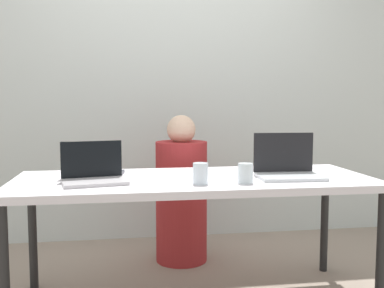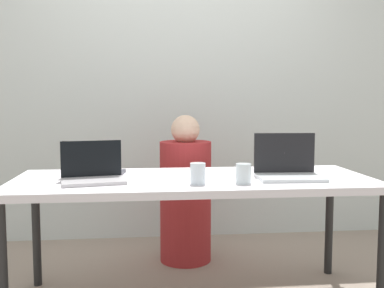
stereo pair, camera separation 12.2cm
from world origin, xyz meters
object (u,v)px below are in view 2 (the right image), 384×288
object	(u,v)px
laptop_front_right	(288,168)
water_glass_center	(199,175)
laptop_back_left	(94,168)
water_glass_right	(243,175)
person_at_center	(185,196)
laptop_front_left	(93,173)

from	to	relation	value
laptop_front_right	water_glass_center	distance (m)	0.53
laptop_back_left	laptop_front_right	bearing A→B (deg)	177.17
water_glass_center	laptop_front_right	bearing A→B (deg)	15.23
water_glass_center	water_glass_right	world-z (taller)	water_glass_center
water_glass_center	laptop_back_left	bearing A→B (deg)	149.70
laptop_back_left	person_at_center	bearing A→B (deg)	-128.47
laptop_back_left	laptop_front_right	world-z (taller)	laptop_front_right
person_at_center	water_glass_center	bearing A→B (deg)	85.00
laptop_front_right	water_glass_center	size ratio (longest dim) A/B	3.29
laptop_front_left	laptop_back_left	world-z (taller)	laptop_front_left
person_at_center	laptop_front_right	world-z (taller)	person_at_center
laptop_back_left	water_glass_right	world-z (taller)	laptop_back_left
laptop_back_left	water_glass_right	size ratio (longest dim) A/B	3.29
laptop_front_right	water_glass_right	world-z (taller)	laptop_front_right
person_at_center	water_glass_center	distance (m)	0.94
water_glass_right	laptop_front_left	bearing A→B (deg)	169.88
person_at_center	water_glass_right	xyz separation A→B (m)	(0.22, -0.90, 0.30)
laptop_front_left	laptop_front_right	bearing A→B (deg)	-10.47
laptop_front_left	water_glass_center	bearing A→B (deg)	-24.37
laptop_front_right	water_glass_center	bearing A→B (deg)	-161.84
water_glass_right	laptop_front_right	bearing A→B (deg)	27.63
water_glass_center	water_glass_right	distance (m)	0.23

